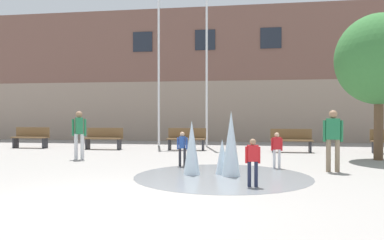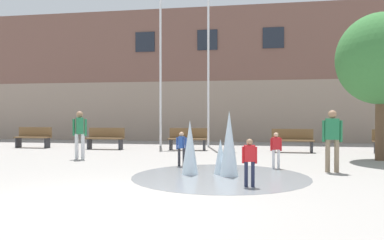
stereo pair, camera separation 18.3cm
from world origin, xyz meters
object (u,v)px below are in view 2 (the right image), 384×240
teen_by_trashcan (332,136)px  child_in_fountain (181,146)px  park_bench_center (188,139)px  park_bench_under_right_flagpole (293,140)px  child_running (250,159)px  adult_watching (80,131)px  child_with_pink_shirt (276,147)px  street_tree_near_building (380,59)px  flagpole_left (161,48)px  park_bench_far_left (34,137)px  flagpole_right (209,45)px  park_bench_left_of_flagpoles (106,138)px

teen_by_trashcan → child_in_fountain: size_ratio=1.61×
park_bench_center → park_bench_under_right_flagpole: same height
child_running → teen_by_trashcan: 3.12m
teen_by_trashcan → park_bench_center: bearing=142.4°
adult_watching → child_with_pink_shirt: size_ratio=1.61×
teen_by_trashcan → park_bench_under_right_flagpole: bearing=106.2°
street_tree_near_building → flagpole_left: bearing=152.9°
park_bench_far_left → child_running: size_ratio=1.62×
park_bench_far_left → street_tree_near_building: (13.69, -2.40, 2.78)m
child_in_fountain → child_with_pink_shirt: size_ratio=1.00×
park_bench_under_right_flagpole → flagpole_right: 5.86m
park_bench_center → adult_watching: adult_watching is taller
child_running → park_bench_under_right_flagpole: bearing=60.1°
park_bench_under_right_flagpole → child_running: bearing=-102.1°
teen_by_trashcan → street_tree_near_building: 4.20m
park_bench_left_of_flagpoles → flagpole_right: flagpole_right is taller
park_bench_under_right_flagpole → flagpole_left: (-5.81, 2.05, 4.10)m
child_with_pink_shirt → park_bench_left_of_flagpoles: bearing=-59.4°
child_in_fountain → flagpole_left: (-2.28, 6.66, 4.00)m
park_bench_center → park_bench_under_right_flagpole: (4.21, -0.24, 0.00)m
park_bench_far_left → teen_by_trashcan: 12.80m
park_bench_center → child_running: (2.63, -7.59, 0.10)m
park_bench_far_left → child_running: bearing=-38.2°
flagpole_right → teen_by_trashcan: bearing=-60.4°
park_bench_under_right_flagpole → flagpole_left: bearing=160.5°
park_bench_far_left → park_bench_left_of_flagpoles: size_ratio=1.00×
teen_by_trashcan → child_in_fountain: teen_by_trashcan is taller
flagpole_right → street_tree_near_building: bearing=-35.1°
park_bench_far_left → child_with_pink_shirt: 11.35m
park_bench_left_of_flagpoles → child_with_pink_shirt: (6.84, -4.62, 0.10)m
adult_watching → flagpole_left: (1.37, 5.54, 3.64)m
child_running → child_with_pink_shirt: same height
park_bench_center → child_in_fountain: child_in_fountain is taller
child_running → child_in_fountain: (-1.95, 2.75, 0.00)m
child_running → teen_by_trashcan: teen_by_trashcan is taller
teen_by_trashcan → flagpole_right: bearing=130.3°
park_bench_far_left → child_running: (9.61, -7.55, 0.10)m
flagpole_left → park_bench_far_left: bearing=-161.0°
park_bench_far_left → adult_watching: bearing=-42.6°
park_bench_far_left → park_bench_under_right_flagpole: 11.19m
park_bench_left_of_flagpoles → flagpole_right: (4.19, 2.01, 4.19)m
adult_watching → teen_by_trashcan: 7.82m
flagpole_right → flagpole_left: bearing=180.0°
child_in_fountain → flagpole_right: size_ratio=0.11×
park_bench_under_right_flagpole → park_bench_left_of_flagpoles: bearing=179.7°
park_bench_left_of_flagpoles → adult_watching: adult_watching is taller
child_with_pink_shirt → flagpole_right: flagpole_right is taller
teen_by_trashcan → child_in_fountain: bearing=-175.5°
child_in_fountain → park_bench_left_of_flagpoles: bearing=51.3°
park_bench_center → adult_watching: (-2.97, -3.72, 0.45)m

